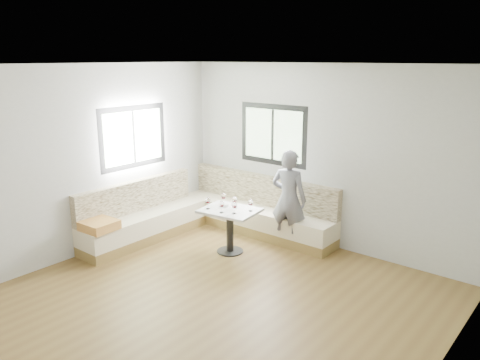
% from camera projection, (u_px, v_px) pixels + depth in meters
% --- Properties ---
extents(room, '(5.01, 5.01, 2.81)m').
position_uv_depth(room, '(210.00, 188.00, 5.40)').
color(room, brown).
rests_on(room, ground).
extents(banquette, '(2.90, 2.81, 0.95)m').
position_uv_depth(banquette, '(207.00, 216.00, 7.75)').
color(banquette, olive).
rests_on(banquette, ground).
extents(table, '(0.91, 0.75, 0.68)m').
position_uv_depth(table, '(230.00, 220.00, 7.01)').
color(table, black).
rests_on(table, ground).
extents(person, '(0.62, 0.46, 1.55)m').
position_uv_depth(person, '(289.00, 199.00, 7.16)').
color(person, slate).
rests_on(person, ground).
extents(olive_ramekin, '(0.11, 0.11, 0.04)m').
position_uv_depth(olive_ramekin, '(225.00, 205.00, 7.10)').
color(olive_ramekin, white).
rests_on(olive_ramekin, table).
extents(wine_glass_a, '(0.08, 0.08, 0.18)m').
position_uv_depth(wine_glass_a, '(208.00, 201.00, 6.97)').
color(wine_glass_a, white).
rests_on(wine_glass_a, table).
extents(wine_glass_b, '(0.08, 0.08, 0.18)m').
position_uv_depth(wine_glass_b, '(222.00, 204.00, 6.80)').
color(wine_glass_b, white).
rests_on(wine_glass_b, table).
extents(wine_glass_c, '(0.08, 0.08, 0.18)m').
position_uv_depth(wine_glass_c, '(234.00, 205.00, 6.76)').
color(wine_glass_c, white).
rests_on(wine_glass_c, table).
extents(wine_glass_d, '(0.08, 0.08, 0.18)m').
position_uv_depth(wine_glass_d, '(235.00, 200.00, 7.02)').
color(wine_glass_d, white).
rests_on(wine_glass_d, table).
extents(wine_glass_e, '(0.08, 0.08, 0.18)m').
position_uv_depth(wine_glass_e, '(251.00, 203.00, 6.87)').
color(wine_glass_e, white).
rests_on(wine_glass_e, table).
extents(wine_glass_f, '(0.08, 0.08, 0.18)m').
position_uv_depth(wine_glass_f, '(223.00, 196.00, 7.19)').
color(wine_glass_f, white).
rests_on(wine_glass_f, table).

